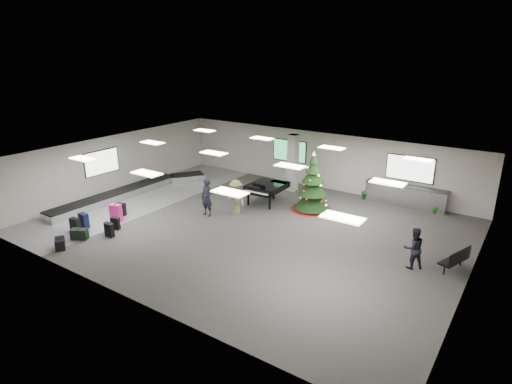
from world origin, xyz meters
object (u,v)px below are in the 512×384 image
Objects in this scene: christmas_tree at (312,190)px; bench at (457,258)px; service_counter at (405,196)px; traveler_a at (207,198)px; potted_plant_right at (436,205)px; traveler_b at (236,197)px; pink_suitcase at (116,213)px; potted_plant_left at (366,191)px; traveler_bench at (414,248)px; baggage_carousel at (132,191)px; grand_piano at (266,187)px.

bench is at bearing -19.82° from christmas_tree.
christmas_tree is (-3.66, -3.21, 0.48)m from service_counter.
traveler_a is at bearing -137.57° from christmas_tree.
traveler_a reaches higher than service_counter.
traveler_b is at bearing -145.11° from potted_plant_right.
bench reaches higher than pink_suitcase.
potted_plant_left is at bearing 63.91° from traveler_b.
traveler_a is at bearing 26.45° from pink_suitcase.
traveler_bench is 6.33m from potted_plant_right.
pink_suitcase is at bearing -51.28° from baggage_carousel.
bench is (7.14, -2.57, -0.53)m from christmas_tree.
traveler_a is at bearing -156.19° from bench.
traveler_bench reaches higher than bench.
baggage_carousel is 5.35× the size of traveler_a.
traveler_a reaches higher than potted_plant_right.
service_counter is at bearing 54.03° from traveler_b.
traveler_b is at bearing 8.97° from baggage_carousel.
bench reaches higher than potted_plant_right.
traveler_b is (6.37, 1.01, 0.64)m from baggage_carousel.
service_counter is 6.78m from traveler_bench.
traveler_a is at bearing -143.98° from potted_plant_right.
christmas_tree is 1.39× the size of grand_piano.
traveler_b is at bearing 26.39° from pink_suitcase.
potted_plant_right is (7.62, 3.52, -0.45)m from grand_piano.
christmas_tree is 2.06× the size of bench.
pink_suitcase is (2.33, -2.91, 0.20)m from baggage_carousel.
baggage_carousel is at bearing -159.01° from christmas_tree.
traveler_bench is at bearing 3.56° from traveler_a.
traveler_b reaches higher than potted_plant_left.
potted_plant_left is at bearing -175.74° from service_counter.
traveler_b reaches higher than grand_piano.
christmas_tree is at bearing -70.75° from traveler_bench.
pink_suitcase is 0.49× the size of traveler_b.
service_counter is 2.02m from potted_plant_left.
bench is 0.85× the size of traveler_b.
grand_piano is at bearing 35.78° from pink_suitcase.
service_counter is (12.84, 6.73, 0.33)m from baggage_carousel.
traveler_b reaches higher than bench.
traveler_bench is (8.57, -0.71, -0.06)m from traveler_b.
grand_piano is at bearing 92.04° from traveler_b.
traveler_bench reaches higher than baggage_carousel.
pink_suitcase is 0.46× the size of traveler_a.
baggage_carousel is 14.96m from traveler_bench.
potted_plant_left is at bearing 52.20° from traveler_a.
potted_plant_right is at bearing 0.00° from potted_plant_left.
potted_plant_left is at bearing 38.99° from grand_piano.
service_counter is at bearing 24.83° from pink_suitcase.
baggage_carousel is 10.97× the size of potted_plant_left.
traveler_b is at bearing -138.47° from service_counter.
christmas_tree is 3.52m from potted_plant_left.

